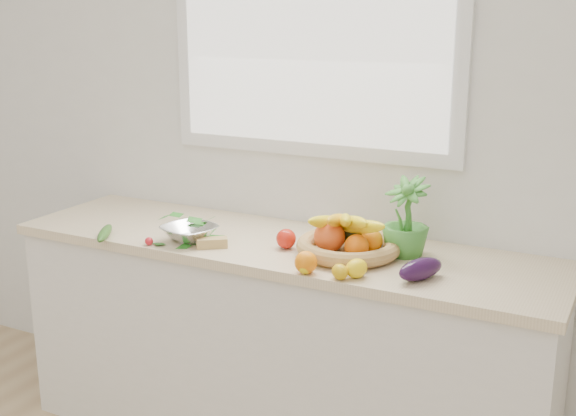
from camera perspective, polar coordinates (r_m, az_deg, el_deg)
The scene contains 20 objects.
back_wall at distance 3.04m, azimuth 1.93°, elevation 6.97°, with size 4.50×0.02×2.70m, color white.
counter_cabinet at distance 3.06m, azimuth -0.67°, elevation -11.08°, with size 2.20×0.58×0.86m, color silver.
countertop at distance 2.89m, azimuth -0.70°, elevation -3.05°, with size 2.24×0.62×0.04m, color beige.
window_frame at distance 3.00m, azimuth 1.88°, elevation 14.52°, with size 1.30×0.03×1.10m, color white.
window_pane at distance 2.98m, azimuth 1.70°, elevation 14.52°, with size 1.18×0.01×0.98m, color white.
orange_loose at distance 2.52m, azimuth 1.42°, elevation -4.32°, with size 0.08×0.08×0.08m, color orange.
lemon_a at distance 2.53m, azimuth 1.43°, elevation -4.51°, with size 0.06×0.08×0.06m, color yellow.
lemon_b at distance 2.50m, azimuth 5.44°, elevation -4.77°, with size 0.07×0.08×0.07m, color yellow.
lemon_c at distance 2.48m, azimuth 4.12°, elevation -5.05°, with size 0.05×0.07×0.05m, color #D29F0B.
apple at distance 2.79m, azimuth -0.15°, elevation -2.44°, with size 0.08×0.08×0.08m, color red.
ginger at distance 2.82m, azimuth -6.03°, elevation -2.75°, with size 0.12×0.05×0.04m, color tan.
garlic_a at distance 2.68m, azimuth 7.76°, elevation -3.68°, with size 0.06×0.06×0.05m, color white.
garlic_b at distance 2.76m, azimuth 6.93°, elevation -3.06°, with size 0.06×0.06×0.05m, color white.
garlic_c at distance 2.62m, azimuth 6.58°, elevation -4.15°, with size 0.05×0.05×0.04m, color beige.
eggplant at distance 2.51m, azimuth 10.44°, elevation -4.77°, with size 0.07×0.19×0.08m, color #260D31.
cucumber at distance 3.02m, azimuth -14.28°, elevation -1.93°, with size 0.04×0.22×0.04m, color #2C5719.
radish at distance 2.89m, azimuth -10.93°, elevation -2.59°, with size 0.03×0.03×0.03m, color red.
potted_herb at distance 2.72m, azimuth 9.29°, elevation -0.82°, with size 0.18×0.18×0.31m, color #408B32.
fruit_basket at distance 2.72m, azimuth 4.73°, elevation -2.59°, with size 0.52×0.52×0.19m.
colander_with_spinach at distance 2.89m, azimuth -7.82°, elevation -1.59°, with size 0.25×0.25×0.11m.
Camera 1 is at (1.29, -0.48, 1.78)m, focal length 45.00 mm.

